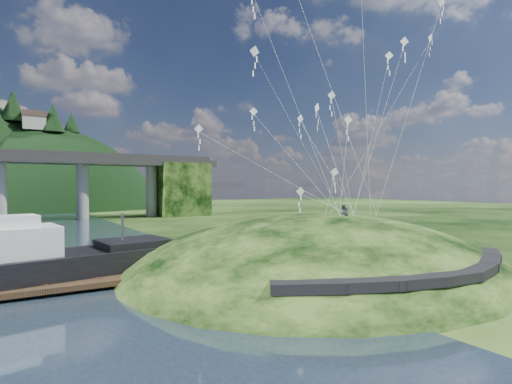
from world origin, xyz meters
TOP-DOWN VIEW (x-y plane):
  - ground at (0.00, 0.00)m, footprint 320.00×320.00m
  - grass_hill at (8.00, 2.00)m, footprint 36.00×32.00m
  - footpath at (7.46, -9.74)m, footprint 22.29×5.84m
  - work_barge at (-13.07, 8.73)m, footprint 20.86×8.03m
  - wooden_dock at (-9.90, 5.90)m, footprint 16.08×2.92m
  - kite_flyers at (10.99, 1.80)m, footprint 2.45×2.67m
  - kite_swarm at (7.60, 2.00)m, footprint 20.35×17.87m

SIDE VIEW (x-z plane):
  - grass_hill at x=8.00m, z-range -8.00..5.00m
  - ground at x=0.00m, z-range 0.00..0.00m
  - wooden_dock at x=-9.90m, z-range -0.07..1.08m
  - work_barge at x=-13.07m, z-range -1.77..5.34m
  - footpath at x=7.46m, z-range 1.67..2.50m
  - kite_flyers at x=10.99m, z-range 4.87..6.61m
  - kite_swarm at x=7.60m, z-range 5.91..27.82m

